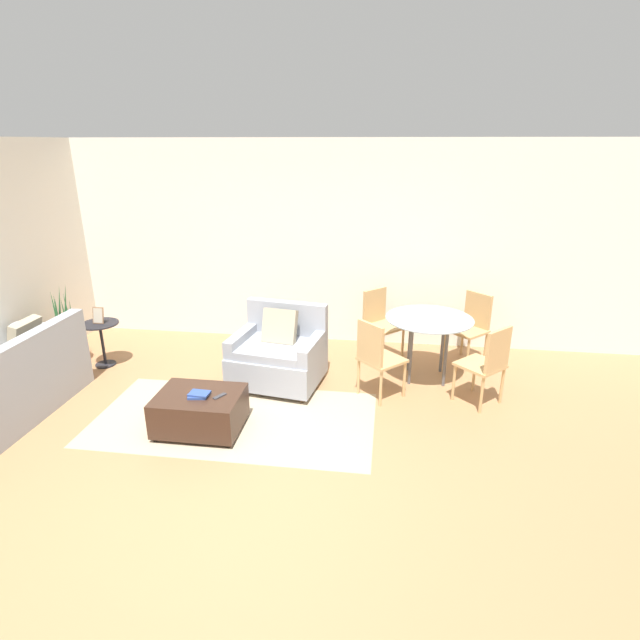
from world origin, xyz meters
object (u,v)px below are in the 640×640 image
couch (0,391)px  picture_frame (98,315)px  dining_chair_far_right (472,323)px  book_stack (199,395)px  side_table (101,336)px  ottoman (200,410)px  dining_chair_near_right (488,361)px  armchair (279,355)px  potted_plant (68,345)px  dining_table (429,326)px  dining_chair_far_left (379,319)px  tv_remote_primary (220,396)px  dining_chair_near_left (377,355)px

couch → picture_frame: (0.31, 1.37, 0.36)m
dining_chair_far_right → picture_frame: bearing=-170.4°
book_stack → side_table: bearing=143.3°
ottoman → dining_chair_near_right: dining_chair_near_right is taller
armchair → picture_frame: bearing=175.8°
potted_plant → couch: bearing=-81.8°
dining_table → armchair: bearing=-167.9°
book_stack → dining_chair_far_left: (1.67, 2.11, 0.11)m
book_stack → potted_plant: size_ratio=0.20×
picture_frame → ottoman: bearing=-36.1°
armchair → dining_chair_near_right: armchair is taller
ottoman → tv_remote_primary: size_ratio=5.71×
couch → armchair: 2.88m
side_table → dining_chair_near_right: dining_chair_near_right is taller
potted_plant → dining_chair_near_right: bearing=-4.6°
ottoman → potted_plant: size_ratio=0.80×
dining_chair_near_right → dining_chair_near_left: bearing=180.0°
tv_remote_primary → dining_chair_near_right: dining_chair_near_right is taller
book_stack → picture_frame: (-1.78, 1.33, 0.26)m
potted_plant → side_table: bearing=-2.9°
ottoman → couch: bearing=-177.5°
dining_chair_far_right → side_table: bearing=-170.4°
dining_chair_far_left → couch: bearing=-150.1°
tv_remote_primary → dining_chair_near_left: 1.73m
side_table → dining_chair_far_right: (4.62, 0.78, 0.11)m
dining_table → dining_chair_far_right: bearing=45.0°
armchair → dining_table: armchair is taller
tv_remote_primary → picture_frame: 2.38m
potted_plant → dining_chair_near_right: potted_plant is taller
armchair → picture_frame: 2.34m
armchair → dining_chair_far_left: 1.49m
couch → dining_chair_far_right: bearing=23.7°
tv_remote_primary → dining_chair_near_right: bearing=19.1°
ottoman → dining_chair_near_right: 3.01m
armchair → side_table: (-2.31, 0.17, 0.05)m
potted_plant → side_table: (0.51, -0.03, 0.17)m
side_table → picture_frame: picture_frame is taller
tv_remote_primary → dining_chair_far_left: dining_chair_far_left is taller
dining_table → ottoman: bearing=-146.8°
dining_chair_near_right → dining_chair_far_left: (-1.17, 1.17, 0.00)m
armchair → dining_chair_far_left: size_ratio=1.23×
armchair → dining_table: 1.79m
side_table → dining_chair_far_left: size_ratio=0.63×
couch → dining_chair_far_left: (3.75, 2.16, 0.20)m
potted_plant → picture_frame: bearing=-2.9°
couch → tv_remote_primary: (2.29, 0.07, 0.08)m
picture_frame → dining_chair_near_right: (4.62, -0.39, -0.15)m
armchair → potted_plant: potted_plant is taller
ottoman → picture_frame: size_ratio=4.03×
side_table → dining_table: 4.04m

